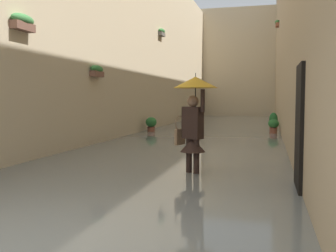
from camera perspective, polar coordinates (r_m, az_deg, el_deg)
The scene contains 10 objects.
ground_plane at distance 18.26m, azimuth 6.66°, elevation -1.10°, with size 74.47×74.47×0.00m, color slate.
flood_water at distance 18.25m, azimuth 6.66°, elevation -0.84°, with size 6.78×35.79×0.16m, color slate.
building_facade_left at distance 18.48m, azimuth 19.32°, elevation 15.95°, with size 2.04×33.79×11.03m.
building_facade_right at distance 19.30m, azimuth -5.02°, elevation 12.36°, with size 2.04×33.79×8.85m.
building_facade_far at distance 34.03m, azimuth 10.38°, elevation 8.98°, with size 9.58×1.80×9.16m, color beige.
person_wading at distance 7.66m, azimuth 3.81°, elevation 2.38°, with size 0.88×0.88×2.14m.
potted_plant_far_left at distance 16.99m, azimuth 15.22°, elevation -0.07°, with size 0.45×0.45×0.76m.
potted_plant_far_right at distance 17.37m, azimuth -2.49°, elevation 0.20°, with size 0.49×0.49×0.80m.
potted_plant_mid_left at distance 18.79m, azimuth 15.20°, elevation 0.47°, with size 0.39×0.39×0.98m.
potted_plant_mid_right at distance 25.42m, azimuth 2.87°, elevation 1.36°, with size 0.59×0.59×0.75m.
Camera 1 is at (-2.46, 3.13, 1.64)m, focal length 41.55 mm.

